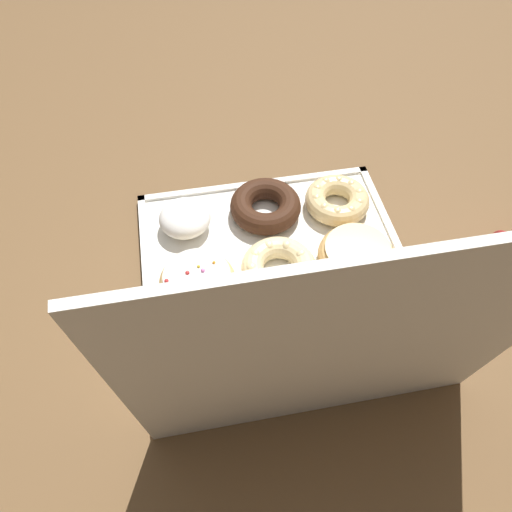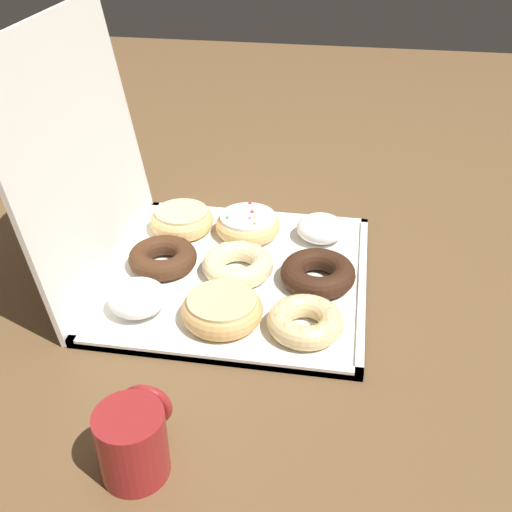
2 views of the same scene
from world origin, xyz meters
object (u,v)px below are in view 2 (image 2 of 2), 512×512
Objects in this scene: powdered_filled_donut_2 at (321,228)px; sprinkle_donut_5 at (248,225)px; cruller_donut_4 at (237,264)px; donut_box at (238,276)px; powdered_filled_donut_6 at (137,298)px; glazed_ring_donut_8 at (182,220)px; chocolate_cake_ring_donut_7 at (163,258)px; cruller_donut_0 at (305,321)px; glazed_ring_donut_3 at (219,309)px; coffee_mug at (133,440)px; chocolate_cake_ring_donut_1 at (318,273)px.

powdered_filled_donut_2 is 0.13m from sprinkle_donut_5.
donut_box is at bearing -115.93° from cruller_donut_4.
powdered_filled_donut_2 reaches higher than cruller_donut_4.
powdered_filled_donut_6 reaches higher than cruller_donut_4.
cruller_donut_4 is 1.02× the size of glazed_ring_donut_8.
cruller_donut_4 is at bearing 64.07° from donut_box.
powdered_filled_donut_2 reaches higher than chocolate_cake_ring_donut_7.
cruller_donut_0 reaches higher than chocolate_cake_ring_donut_7.
powdered_filled_donut_6 is at bearing 179.23° from glazed_ring_donut_8.
glazed_ring_donut_3 is at bearing 179.17° from cruller_donut_4.
powdered_filled_donut_6 is (-0.12, 0.13, 0.00)m from cruller_donut_4.
donut_box is at bearing -89.14° from chocolate_cake_ring_donut_7.
cruller_donut_0 is 1.11× the size of coffee_mug.
powdered_filled_donut_6 reaches higher than powdered_filled_donut_2.
chocolate_cake_ring_donut_1 is 1.05× the size of glazed_ring_donut_8.
sprinkle_donut_5 is (-0.01, 0.13, -0.00)m from powdered_filled_donut_2.
cruller_donut_0 is 0.18m from cruller_donut_4.
chocolate_cake_ring_donut_1 is at bearing -48.73° from glazed_ring_donut_3.
cruller_donut_4 is at bearing 135.58° from powdered_filled_donut_2.
chocolate_cake_ring_donut_7 is at bearing 179.83° from glazed_ring_donut_8.
powdered_filled_donut_6 is at bearing 17.87° from coffee_mug.
glazed_ring_donut_3 is 0.27m from glazed_ring_donut_8.
glazed_ring_donut_3 is 1.22× the size of coffee_mug.
chocolate_cake_ring_donut_1 is 1.41× the size of powdered_filled_donut_2.
donut_box is 3.79× the size of cruller_donut_0.
powdered_filled_donut_2 is at bearing -43.65° from donut_box.
chocolate_cake_ring_donut_7 is at bearing 63.17° from cruller_donut_0.
chocolate_cake_ring_donut_1 is at bearing -90.70° from chocolate_cake_ring_donut_7.
donut_box is 3.47× the size of chocolate_cake_ring_donut_1.
powdered_filled_donut_6 is at bearing 153.19° from sprinkle_donut_5.
sprinkle_donut_5 is at bearing -26.81° from powdered_filled_donut_6.
chocolate_cake_ring_donut_7 is (0.12, -0.00, -0.01)m from powdered_filled_donut_6.
glazed_ring_donut_8 is at bearing 92.45° from powdered_filled_donut_2.
cruller_donut_4 is at bearing -88.60° from chocolate_cake_ring_donut_7.
chocolate_cake_ring_donut_1 is 1.22× the size of coffee_mug.
powdered_filled_donut_6 is at bearing 132.92° from donut_box.
cruller_donut_0 and chocolate_cake_ring_donut_1 have the same top height.
chocolate_cake_ring_donut_7 is (-0.00, 0.12, -0.00)m from cruller_donut_4.
glazed_ring_donut_3 is at bearing -8.56° from coffee_mug.
chocolate_cake_ring_donut_7 is 0.99× the size of glazed_ring_donut_8.
sprinkle_donut_5 reaches higher than glazed_ring_donut_3.
chocolate_cake_ring_donut_1 is 0.28m from glazed_ring_donut_8.
cruller_donut_0 is 0.26m from powdered_filled_donut_2.
powdered_filled_donut_2 reaches higher than donut_box.
cruller_donut_4 is 1.18× the size of coffee_mug.
glazed_ring_donut_8 is at bearing 9.26° from coffee_mug.
glazed_ring_donut_8 is (0.25, 0.25, 0.00)m from cruller_donut_0.
cruller_donut_0 is 0.13m from glazed_ring_donut_3.
powdered_filled_donut_2 reaches higher than cruller_donut_0.
coffee_mug is (-0.38, 0.04, 0.02)m from cruller_donut_4.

